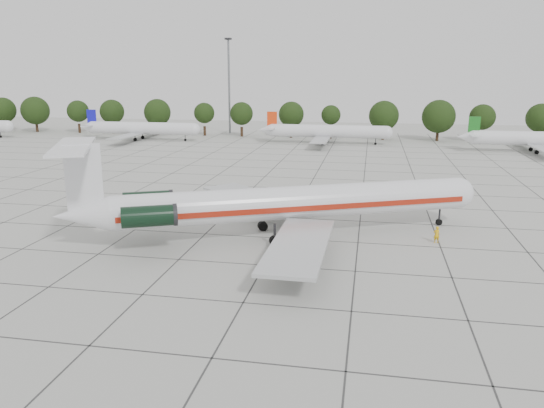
% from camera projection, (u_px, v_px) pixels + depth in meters
% --- Properties ---
extents(ground, '(260.00, 260.00, 0.00)m').
position_uv_depth(ground, '(280.00, 238.00, 54.70)').
color(ground, '#B7B7AF').
rests_on(ground, ground).
extents(apron_joints, '(170.00, 170.00, 0.02)m').
position_uv_depth(apron_joints, '(299.00, 204.00, 68.99)').
color(apron_joints, '#383838').
rests_on(apron_joints, ground).
extents(main_airliner, '(42.09, 31.56, 10.33)m').
position_uv_depth(main_airliner, '(275.00, 203.00, 54.06)').
color(main_airliner, silver).
rests_on(main_airliner, ground).
extents(ground_crew, '(0.71, 0.55, 1.72)m').
position_uv_depth(ground_crew, '(437.00, 235.00, 53.03)').
color(ground_crew, '#EFB20E').
rests_on(ground_crew, ground).
extents(bg_airliner_b, '(28.24, 27.20, 7.40)m').
position_uv_depth(bg_airliner_b, '(141.00, 128.00, 132.12)').
color(bg_airliner_b, silver).
rests_on(bg_airliner_b, ground).
extents(bg_airliner_c, '(28.24, 27.20, 7.40)m').
position_uv_depth(bg_airliner_c, '(327.00, 132.00, 125.32)').
color(bg_airliner_c, silver).
rests_on(bg_airliner_c, ground).
extents(bg_airliner_d, '(28.24, 27.20, 7.40)m').
position_uv_depth(bg_airliner_d, '(539.00, 139.00, 111.48)').
color(bg_airliner_d, silver).
rests_on(bg_airliner_d, ground).
extents(tree_line, '(249.86, 8.44, 10.22)m').
position_uv_depth(tree_line, '(291.00, 114.00, 136.36)').
color(tree_line, '#332114').
rests_on(tree_line, ground).
extents(floodlight_mast, '(1.60, 1.60, 25.45)m').
position_uv_depth(floodlight_mast, '(229.00, 81.00, 144.29)').
color(floodlight_mast, slate).
rests_on(floodlight_mast, ground).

